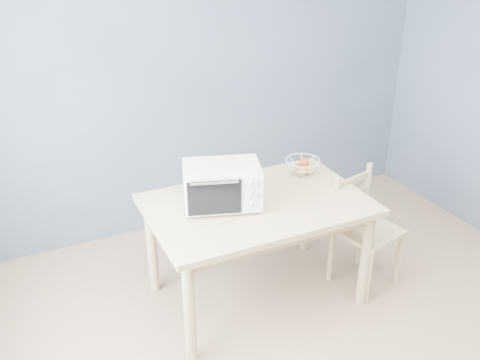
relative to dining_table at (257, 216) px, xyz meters
name	(u,v)px	position (x,y,z in m)	size (l,w,h in m)	color
room	(387,191)	(0.11, -1.04, 0.65)	(4.01, 4.51, 2.61)	#A57E5B
dining_table	(257,216)	(0.00, 0.00, 0.00)	(1.40, 0.90, 0.75)	tan
toaster_oven	(219,185)	(-0.24, 0.06, 0.25)	(0.55, 0.45, 0.28)	white
fruit_basket	(302,167)	(0.47, 0.23, 0.16)	(0.31, 0.31, 0.12)	silver
dining_chair	(363,231)	(0.76, -0.14, -0.24)	(0.47, 0.47, 0.84)	tan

